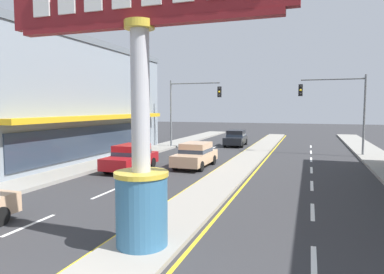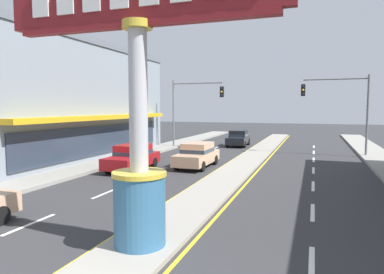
# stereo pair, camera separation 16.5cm
# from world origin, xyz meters

# --- Properties ---
(median_strip) EXTENTS (1.99, 52.00, 0.14)m
(median_strip) POSITION_xyz_m (0.00, 18.00, 0.07)
(median_strip) COLOR gray
(median_strip) RESTS_ON ground
(sidewalk_left) EXTENTS (2.40, 60.00, 0.18)m
(sidewalk_left) POSITION_xyz_m (-8.79, 16.00, 0.09)
(sidewalk_left) COLOR gray
(sidewalk_left) RESTS_ON ground
(lane_markings) EXTENTS (8.73, 52.00, 0.01)m
(lane_markings) POSITION_xyz_m (0.00, 16.65, 0.00)
(lane_markings) COLOR silver
(lane_markings) RESTS_ON ground
(district_sign) EXTENTS (7.70, 1.42, 7.24)m
(district_sign) POSITION_xyz_m (-0.00, 4.21, 3.77)
(district_sign) COLOR #33668C
(district_sign) RESTS_ON median_strip
(storefront_left) EXTENTS (9.38, 20.08, 8.41)m
(storefront_left) POSITION_xyz_m (-13.98, 17.03, 4.21)
(storefront_left) COLOR gray
(storefront_left) RESTS_ON ground
(traffic_light_left_side) EXTENTS (4.86, 0.46, 6.20)m
(traffic_light_left_side) POSITION_xyz_m (-6.23, 25.82, 4.25)
(traffic_light_left_side) COLOR slate
(traffic_light_left_side) RESTS_ON ground
(traffic_light_right_side) EXTENTS (4.86, 0.46, 6.20)m
(traffic_light_right_side) POSITION_xyz_m (6.23, 25.00, 4.25)
(traffic_light_right_side) COLOR slate
(traffic_light_right_side) RESTS_ON ground
(sedan_far_right_lane) EXTENTS (1.97, 4.37, 1.53)m
(sedan_far_right_lane) POSITION_xyz_m (-2.65, 29.42, 0.79)
(sedan_far_right_lane) COLOR black
(sedan_far_right_lane) RESTS_ON ground
(sedan_near_left_lane) EXTENTS (1.89, 4.33, 1.53)m
(sedan_near_left_lane) POSITION_xyz_m (-5.95, 14.48, 0.79)
(sedan_near_left_lane) COLOR maroon
(sedan_near_left_lane) RESTS_ON ground
(sedan_mid_left_lane) EXTENTS (1.88, 4.32, 1.53)m
(sedan_mid_left_lane) POSITION_xyz_m (-2.64, 16.78, 0.79)
(sedan_mid_left_lane) COLOR tan
(sedan_mid_left_lane) RESTS_ON ground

